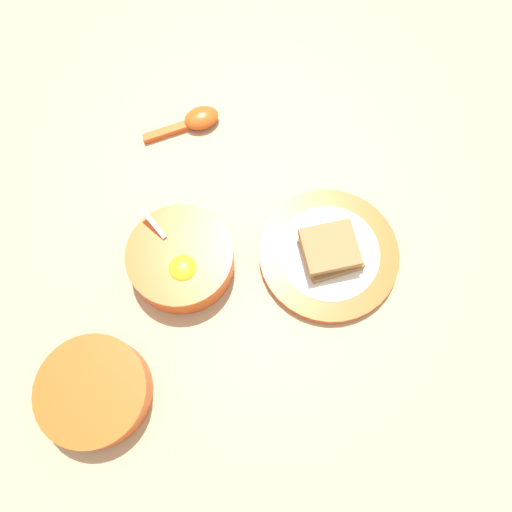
# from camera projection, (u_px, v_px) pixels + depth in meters

# --- Properties ---
(ground_plane) EXTENTS (3.00, 3.00, 0.00)m
(ground_plane) POSITION_uv_depth(u_px,v_px,m) (241.00, 220.00, 0.81)
(ground_plane) COLOR tan
(egg_bowl) EXTENTS (0.16, 0.16, 0.08)m
(egg_bowl) POSITION_uv_depth(u_px,v_px,m) (181.00, 259.00, 0.76)
(egg_bowl) COLOR #DB5119
(egg_bowl) RESTS_ON ground_plane
(toast_plate) EXTENTS (0.22, 0.22, 0.02)m
(toast_plate) POSITION_uv_depth(u_px,v_px,m) (329.00, 254.00, 0.78)
(toast_plate) COLOR #DB5119
(toast_plate) RESTS_ON ground_plane
(toast_sandwich) EXTENTS (0.09, 0.09, 0.04)m
(toast_sandwich) POSITION_uv_depth(u_px,v_px,m) (330.00, 250.00, 0.76)
(toast_sandwich) COLOR brown
(toast_sandwich) RESTS_ON toast_plate
(soup_spoon) EXTENTS (0.06, 0.14, 0.03)m
(soup_spoon) POSITION_uv_depth(u_px,v_px,m) (196.00, 120.00, 0.86)
(soup_spoon) COLOR #DB5119
(soup_spoon) RESTS_ON ground_plane
(congee_bowl) EXTENTS (0.15, 0.15, 0.05)m
(congee_bowl) POSITION_uv_depth(u_px,v_px,m) (94.00, 391.00, 0.70)
(congee_bowl) COLOR #DB5119
(congee_bowl) RESTS_ON ground_plane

